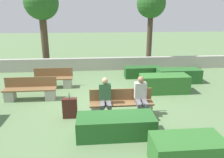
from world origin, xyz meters
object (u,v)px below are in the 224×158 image
bench_front (121,106)px  bench_right_side (53,80)px  suitcase (70,108)px  person_seated_woman (141,95)px  person_seated_man (105,97)px  tree_leftmost (41,5)px  tree_center_left (151,6)px  bench_left_side (30,91)px

bench_front → bench_right_side: size_ratio=1.20×
bench_front → suitcase: (-1.69, -0.03, -0.01)m
bench_right_side → person_seated_woman: (3.34, -3.21, 0.42)m
bench_front → person_seated_man: 0.69m
person_seated_woman → tree_leftmost: 9.02m
tree_leftmost → tree_center_left: size_ratio=1.05×
bench_right_side → tree_leftmost: bearing=108.7°
person_seated_man → tree_leftmost: bearing=114.2°
bench_left_side → person_seated_man: size_ratio=1.50×
bench_front → suitcase: 1.69m
suitcase → tree_center_left: bearing=56.9°
tree_leftmost → bench_right_side: bearing=-75.1°
person_seated_man → tree_leftmost: 8.52m
bench_front → bench_right_side: 4.10m
bench_right_side → tree_center_left: tree_center_left is taller
tree_center_left → person_seated_woman: bearing=-106.2°
person_seated_woman → suitcase: 2.34m
bench_front → person_seated_man: (-0.54, -0.14, 0.39)m
bench_front → suitcase: suitcase is taller
suitcase → bench_right_side: bearing=108.6°
person_seated_man → tree_center_left: 7.84m
bench_front → suitcase: size_ratio=2.41×
person_seated_man → tree_center_left: size_ratio=0.29×
person_seated_man → bench_left_side: bearing=147.4°
bench_left_side → suitcase: bearing=-44.2°
bench_right_side → person_seated_woman: person_seated_woman is taller
bench_front → tree_center_left: 7.68m
bench_right_side → tree_center_left: 7.08m
person_seated_woman → tree_center_left: (1.92, 6.60, 2.90)m
person_seated_woman → bench_right_side: bearing=136.1°
bench_front → bench_left_side: (-3.38, 1.67, -0.00)m
bench_left_side → tree_leftmost: 6.44m
bench_right_side → suitcase: size_ratio=2.00×
person_seated_man → person_seated_woman: bearing=0.1°
bench_front → tree_leftmost: bearing=118.1°
bench_left_side → bench_front: bearing=-25.4°
person_seated_woman → bench_left_side: bearing=155.6°
bench_right_side → suitcase: bearing=-67.6°
bench_right_side → person_seated_man: size_ratio=1.31×
bench_front → tree_leftmost: (-3.81, 7.14, 3.35)m
bench_front → person_seated_woman: size_ratio=1.55×
bench_right_side → bench_left_side: bearing=-111.1°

